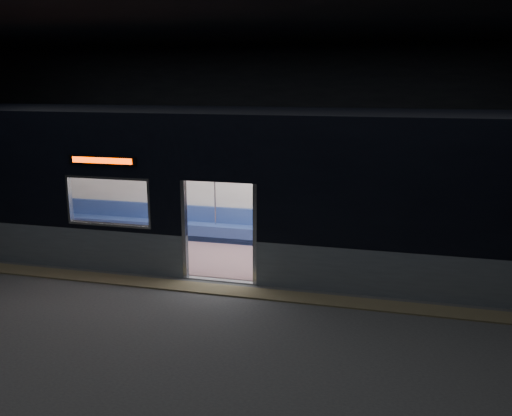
% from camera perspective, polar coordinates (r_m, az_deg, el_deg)
% --- Properties ---
extents(station_floor, '(24.00, 14.00, 0.01)m').
position_cam_1_polar(station_floor, '(10.21, -5.64, -9.71)').
color(station_floor, '#47494C').
rests_on(station_floor, ground).
extents(station_envelope, '(24.00, 14.00, 5.00)m').
position_cam_1_polar(station_envelope, '(9.40, -6.16, 11.32)').
color(station_envelope, black).
rests_on(station_envelope, station_floor).
extents(tactile_strip, '(22.80, 0.50, 0.03)m').
position_cam_1_polar(tactile_strip, '(10.68, -4.63, -8.50)').
color(tactile_strip, '#8C7F59').
rests_on(tactile_strip, station_floor).
extents(metro_car, '(18.00, 3.04, 3.35)m').
position_cam_1_polar(metro_car, '(12.01, -1.74, 3.10)').
color(metro_car, gray).
rests_on(metro_car, station_floor).
extents(passenger, '(0.42, 0.71, 1.39)m').
position_cam_1_polar(passenger, '(12.97, 3.69, -0.85)').
color(passenger, black).
rests_on(passenger, metro_car).
extents(handbag, '(0.33, 0.29, 0.15)m').
position_cam_1_polar(handbag, '(12.78, 3.40, -1.61)').
color(handbag, black).
rests_on(handbag, passenger).
extents(transit_map, '(1.05, 0.03, 0.68)m').
position_cam_1_polar(transit_map, '(12.94, 10.02, 2.06)').
color(transit_map, white).
rests_on(transit_map, metro_car).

